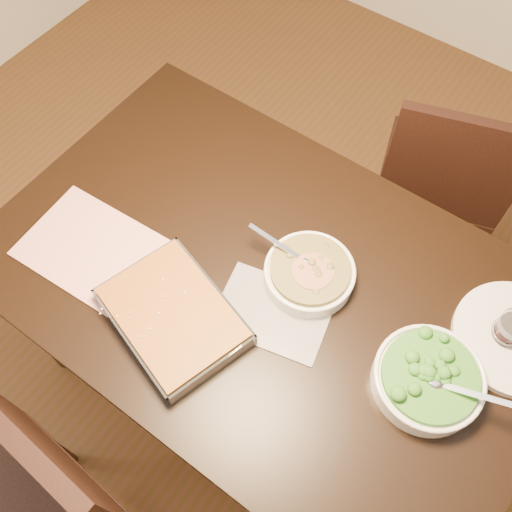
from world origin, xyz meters
TOP-DOWN VIEW (x-y plane):
  - ground at (0.00, 0.00)m, footprint 4.00×4.00m
  - table at (0.00, 0.00)m, footprint 1.40×0.90m
  - magazine_a at (-0.41, -0.19)m, footprint 0.36×0.27m
  - magazine_b at (0.07, -0.06)m, footprint 0.30×0.25m
  - coaster at (0.54, 0.20)m, footprint 0.12×0.12m
  - stew_bowl at (0.09, 0.06)m, footprint 0.25×0.22m
  - broccoli_bowl at (0.44, -0.01)m, footprint 0.28×0.25m
  - baking_dish at (-0.11, -0.22)m, footprint 0.39×0.33m
  - wine_tumbler at (0.54, 0.20)m, footprint 0.07×0.07m
  - chair_near at (-0.16, -0.74)m, footprint 0.47×0.47m
  - chair_far at (0.18, 0.78)m, footprint 0.51×0.51m

SIDE VIEW (x-z plane):
  - ground at x=0.00m, z-range 0.00..0.00m
  - chair_far at x=0.18m, z-range 0.05..0.91m
  - chair_near at x=-0.16m, z-range 0.06..1.01m
  - table at x=0.00m, z-range 0.28..1.03m
  - coaster at x=0.54m, z-range 0.75..0.75m
  - magazine_b at x=0.07m, z-range 0.75..0.75m
  - magazine_a at x=-0.41m, z-range 0.75..0.76m
  - baking_dish at x=-0.11m, z-range 0.75..0.81m
  - stew_bowl at x=0.09m, z-range 0.74..0.82m
  - broccoli_bowl at x=0.44m, z-range 0.74..0.83m
  - wine_tumbler at x=0.54m, z-range 0.76..0.84m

